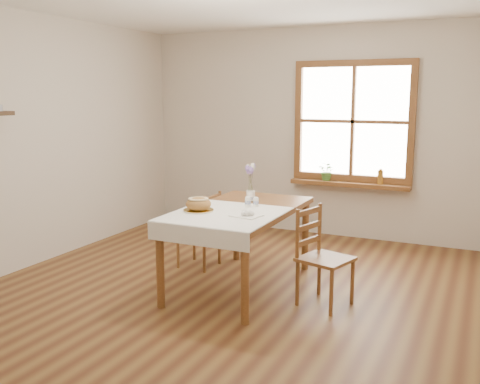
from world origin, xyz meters
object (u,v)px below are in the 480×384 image
(chair_left, at_px, (199,229))
(chair_right, at_px, (326,258))
(flower_vase, at_px, (251,196))
(dining_table, at_px, (240,217))
(bread_plate, at_px, (199,210))

(chair_left, xyz_separation_m, chair_right, (1.49, -0.46, 0.02))
(chair_left, relative_size, flower_vase, 8.34)
(dining_table, relative_size, chair_right, 1.91)
(dining_table, xyz_separation_m, chair_right, (0.84, -0.10, -0.25))
(chair_left, relative_size, bread_plate, 3.02)
(chair_right, distance_m, flower_vase, 1.05)
(chair_right, relative_size, bread_plate, 3.21)
(dining_table, bearing_deg, bread_plate, -129.37)
(chair_left, height_order, chair_right, chair_right)
(chair_right, height_order, bread_plate, chair_right)
(dining_table, relative_size, bread_plate, 6.14)
(dining_table, bearing_deg, chair_left, 150.36)
(chair_right, height_order, flower_vase, flower_vase)
(bread_plate, distance_m, flower_vase, 0.68)
(bread_plate, bearing_deg, flower_vase, 71.51)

